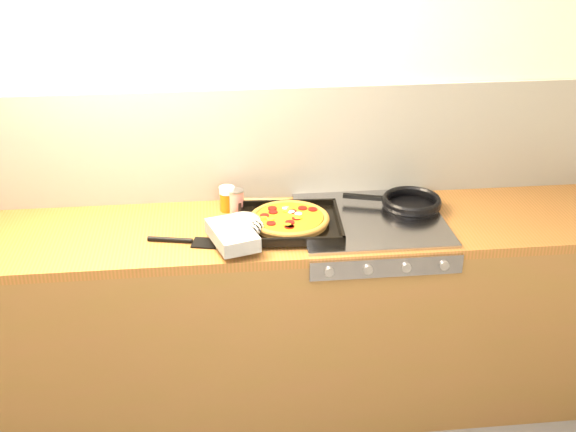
{
  "coord_description": "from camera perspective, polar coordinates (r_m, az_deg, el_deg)",
  "views": [
    {
      "loc": [
        -0.19,
        -1.56,
        2.23
      ],
      "look_at": [
        0.1,
        1.08,
        0.95
      ],
      "focal_mm": 45.0,
      "sensor_mm": 36.0,
      "label": 1
    }
  ],
  "objects": [
    {
      "name": "counter_run",
      "position": [
        3.2,
        -1.83,
        -8.01
      ],
      "size": [
        3.2,
        0.62,
        0.9
      ],
      "color": "brown",
      "rests_on": "ground"
    },
    {
      "name": "stovetop",
      "position": [
        3.04,
        6.53,
        -0.29
      ],
      "size": [
        0.6,
        0.56,
        0.02
      ],
      "primitive_type": "cube",
      "color": "#9E9EA3",
      "rests_on": "counter_run"
    },
    {
      "name": "juice_glass",
      "position": [
        3.1,
        -4.84,
        1.39
      ],
      "size": [
        0.08,
        0.08,
        0.11
      ],
      "color": "#DD530D",
      "rests_on": "counter_run"
    },
    {
      "name": "black_spatula",
      "position": [
        2.87,
        -8.17,
        -1.97
      ],
      "size": [
        0.29,
        0.11,
        0.02
      ],
      "color": "black",
      "rests_on": "counter_run"
    },
    {
      "name": "tomato_can",
      "position": [
        3.09,
        -4.13,
        1.22
      ],
      "size": [
        0.09,
        0.09,
        0.1
      ],
      "color": "#A20D0F",
      "rests_on": "counter_run"
    },
    {
      "name": "room_shell",
      "position": [
        3.14,
        -2.44,
        5.63
      ],
      "size": [
        3.2,
        3.2,
        3.2
      ],
      "color": "white",
      "rests_on": "ground"
    },
    {
      "name": "pizza_on_tray",
      "position": [
        2.9,
        -1.14,
        -0.58
      ],
      "size": [
        0.56,
        0.47,
        0.07
      ],
      "color": "black",
      "rests_on": "stovetop"
    },
    {
      "name": "wooden_spoon",
      "position": [
        3.19,
        -1.88,
        1.26
      ],
      "size": [
        0.3,
        0.08,
        0.02
      ],
      "color": "#A98948",
      "rests_on": "counter_run"
    },
    {
      "name": "frying_pan",
      "position": [
        3.14,
        9.62,
        1.04
      ],
      "size": [
        0.44,
        0.32,
        0.04
      ],
      "color": "black",
      "rests_on": "stovetop"
    }
  ]
}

